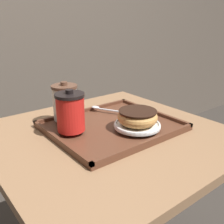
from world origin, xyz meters
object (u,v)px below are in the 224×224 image
donut_chocolate_glazed (138,117)px  spoon (101,108)px  coffee_cup_rear (65,102)px  coffee_cup_front (70,112)px

donut_chocolate_glazed → spoon: donut_chocolate_glazed is taller
coffee_cup_rear → spoon: bearing=1.8°
donut_chocolate_glazed → spoon: (0.01, 0.22, -0.03)m
donut_chocolate_glazed → coffee_cup_rear: bearing=126.1°
coffee_cup_front → spoon: (0.20, 0.11, -0.06)m
donut_chocolate_glazed → coffee_cup_front: bearing=148.9°
coffee_cup_front → donut_chocolate_glazed: 0.23m
coffee_cup_front → coffee_cup_rear: (0.04, 0.10, 0.00)m
coffee_cup_rear → donut_chocolate_glazed: (0.16, -0.22, -0.03)m
coffee_cup_front → spoon: 0.24m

